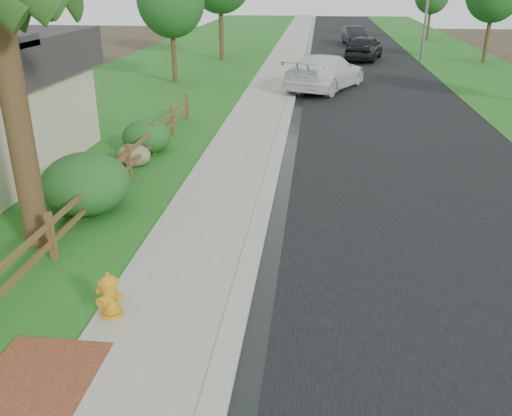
# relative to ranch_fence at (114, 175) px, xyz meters

# --- Properties ---
(ground) EXTENTS (120.00, 120.00, 0.00)m
(ground) POSITION_rel_ranch_fence_xyz_m (3.60, -6.40, -0.62)
(ground) COLOR #3D2F21
(road) EXTENTS (8.00, 90.00, 0.02)m
(road) POSITION_rel_ranch_fence_xyz_m (8.20, 28.60, -0.61)
(road) COLOR black
(road) RESTS_ON ground
(curb) EXTENTS (0.40, 90.00, 0.12)m
(curb) POSITION_rel_ranch_fence_xyz_m (4.00, 28.60, -0.56)
(curb) COLOR gray
(curb) RESTS_ON ground
(wet_gutter) EXTENTS (0.50, 90.00, 0.00)m
(wet_gutter) POSITION_rel_ranch_fence_xyz_m (4.35, 28.60, -0.60)
(wet_gutter) COLOR black
(wet_gutter) RESTS_ON road
(sidewalk) EXTENTS (2.20, 90.00, 0.10)m
(sidewalk) POSITION_rel_ranch_fence_xyz_m (2.70, 28.60, -0.57)
(sidewalk) COLOR gray
(sidewalk) RESTS_ON ground
(grass_strip) EXTENTS (1.60, 90.00, 0.06)m
(grass_strip) POSITION_rel_ranch_fence_xyz_m (0.80, 28.60, -0.59)
(grass_strip) COLOR #1F5017
(grass_strip) RESTS_ON ground
(lawn_near) EXTENTS (9.00, 90.00, 0.04)m
(lawn_near) POSITION_rel_ranch_fence_xyz_m (-4.40, 28.60, -0.60)
(lawn_near) COLOR #1F5017
(lawn_near) RESTS_ON ground
(verge_far) EXTENTS (6.00, 90.00, 0.04)m
(verge_far) POSITION_rel_ranch_fence_xyz_m (15.10, 28.60, -0.60)
(verge_far) COLOR #1F5017
(verge_far) RESTS_ON ground
(brick_patch) EXTENTS (1.60, 2.40, 0.11)m
(brick_patch) POSITION_rel_ranch_fence_xyz_m (1.40, -7.40, -0.56)
(brick_patch) COLOR brown
(brick_patch) RESTS_ON ground
(ranch_fence) EXTENTS (0.12, 16.92, 1.10)m
(ranch_fence) POSITION_rel_ranch_fence_xyz_m (0.00, 0.00, 0.00)
(ranch_fence) COLOR #493418
(ranch_fence) RESTS_ON ground
(fire_hydrant) EXTENTS (0.53, 0.44, 0.81)m
(fire_hydrant) POSITION_rel_ranch_fence_xyz_m (1.90, -5.45, -0.14)
(fire_hydrant) COLOR #C18216
(fire_hydrant) RESTS_ON sidewalk
(white_suv) EXTENTS (4.71, 6.59, 1.77)m
(white_suv) POSITION_rel_ranch_fence_xyz_m (5.60, 15.64, 0.29)
(white_suv) COLOR silver
(white_suv) RESTS_ON road
(dark_car_mid) EXTENTS (3.19, 5.37, 1.71)m
(dark_car_mid) POSITION_rel_ranch_fence_xyz_m (8.37, 26.83, 0.26)
(dark_car_mid) COLOR black
(dark_car_mid) RESTS_ON road
(dark_car_far) EXTENTS (2.07, 4.64, 1.48)m
(dark_car_far) POSITION_rel_ranch_fence_xyz_m (8.20, 36.39, 0.14)
(dark_car_far) COLOR black
(dark_car_far) RESTS_ON road
(boulder) EXTENTS (1.28, 1.15, 0.70)m
(boulder) POSITION_rel_ranch_fence_xyz_m (-0.30, 2.50, -0.27)
(boulder) COLOR brown
(boulder) RESTS_ON ground
(shrub_b) EXTENTS (2.15, 2.15, 1.50)m
(shrub_b) POSITION_rel_ranch_fence_xyz_m (-0.30, -1.07, 0.13)
(shrub_b) COLOR #1C4A1A
(shrub_b) RESTS_ON ground
(shrub_c) EXTENTS (2.04, 2.04, 1.13)m
(shrub_c) POSITION_rel_ranch_fence_xyz_m (-0.30, 3.86, -0.05)
(shrub_c) COLOR #1C4A1A
(shrub_c) RESTS_ON ground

